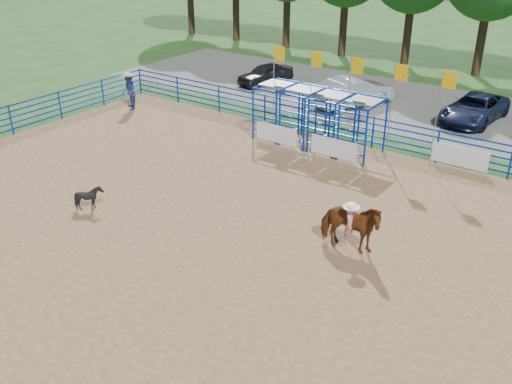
# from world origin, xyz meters

# --- Properties ---
(ground) EXTENTS (120.00, 120.00, 0.00)m
(ground) POSITION_xyz_m (0.00, 0.00, 0.00)
(ground) COLOR #325923
(ground) RESTS_ON ground
(arena_dirt) EXTENTS (30.00, 20.00, 0.02)m
(arena_dirt) POSITION_xyz_m (0.00, 0.00, 0.01)
(arena_dirt) COLOR #8B6745
(arena_dirt) RESTS_ON ground
(gravel_strip) EXTENTS (40.00, 10.00, 0.01)m
(gravel_strip) POSITION_xyz_m (0.00, 17.00, 0.01)
(gravel_strip) COLOR #66655B
(gravel_strip) RESTS_ON ground
(horse_and_rider) EXTENTS (2.19, 1.22, 2.32)m
(horse_and_rider) POSITION_xyz_m (3.22, 1.39, 0.95)
(horse_and_rider) COLOR brown
(horse_and_rider) RESTS_ON arena_dirt
(calf) EXTENTS (0.88, 0.79, 0.95)m
(calf) POSITION_xyz_m (-5.74, -1.55, 0.49)
(calf) COLOR black
(calf) RESTS_ON arena_dirt
(spectator_cowboy) EXTENTS (1.18, 1.12, 1.97)m
(spectator_cowboy) POSITION_xyz_m (-13.31, 7.58, 1.00)
(spectator_cowboy) COLOR navy
(spectator_cowboy) RESTS_ON arena_dirt
(car_a) EXTENTS (2.55, 4.02, 1.28)m
(car_a) POSITION_xyz_m (-10.17, 16.11, 0.65)
(car_a) COLOR black
(car_a) RESTS_ON gravel_strip
(car_b) EXTENTS (3.52, 5.14, 1.60)m
(car_b) POSITION_xyz_m (-3.67, 15.20, 0.81)
(car_b) COLOR #9A9CA2
(car_b) RESTS_ON gravel_strip
(car_c) EXTENTS (2.68, 5.07, 1.36)m
(car_c) POSITION_xyz_m (2.66, 16.53, 0.69)
(car_c) COLOR #161C38
(car_c) RESTS_ON gravel_strip
(perimeter_fence) EXTENTS (30.10, 20.10, 1.50)m
(perimeter_fence) POSITION_xyz_m (0.00, 0.00, 0.75)
(perimeter_fence) COLOR #072FA4
(perimeter_fence) RESTS_ON ground
(chute_assembly) EXTENTS (19.32, 2.41, 4.20)m
(chute_assembly) POSITION_xyz_m (-1.90, 8.84, 1.26)
(chute_assembly) COLOR #072FA4
(chute_assembly) RESTS_ON ground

